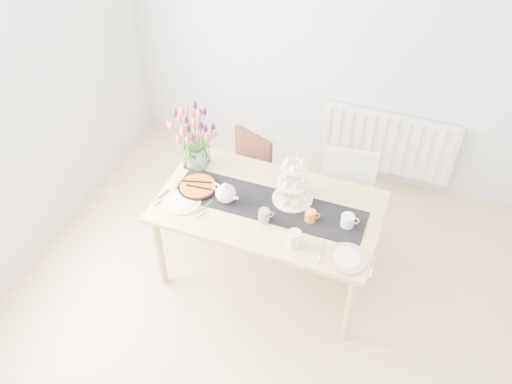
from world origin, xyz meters
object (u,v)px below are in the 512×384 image
(radiator, at_px, (388,144))
(mug_orange, at_px, (310,216))
(tulip_vase, at_px, (194,131))
(cake_stand, at_px, (293,187))
(teapot, at_px, (226,193))
(plate_left, at_px, (182,202))
(mug_white, at_px, (294,239))
(cream_jug, at_px, (348,221))
(tart_tin, at_px, (198,187))
(mug_grey, at_px, (264,216))
(chair_brown, at_px, (246,171))
(plate_right, at_px, (347,258))
(chair_white, at_px, (345,195))
(dining_table, at_px, (268,212))

(radiator, bearing_deg, mug_orange, -102.26)
(tulip_vase, xyz_separation_m, cake_stand, (0.81, -0.12, -0.20))
(teapot, distance_m, plate_left, 0.32)
(mug_white, distance_m, mug_orange, 0.25)
(cream_jug, distance_m, tart_tin, 1.12)
(teapot, distance_m, mug_grey, 0.34)
(plate_left, bearing_deg, radiator, 52.70)
(chair_brown, distance_m, mug_orange, 1.06)
(mug_grey, xyz_separation_m, plate_right, (0.62, -0.14, -0.04))
(chair_white, xyz_separation_m, cream_jug, (0.12, -0.56, 0.29))
(radiator, bearing_deg, mug_white, -101.76)
(mug_grey, height_order, plate_right, mug_grey)
(dining_table, relative_size, plate_right, 5.95)
(dining_table, height_order, cake_stand, cake_stand)
(chair_brown, relative_size, cream_jug, 8.33)
(mug_grey, bearing_deg, tart_tin, 134.43)
(mug_grey, height_order, mug_orange, mug_grey)
(mug_white, height_order, mug_orange, mug_white)
(dining_table, distance_m, cake_stand, 0.27)
(cream_jug, bearing_deg, plate_left, 173.61)
(cake_stand, xyz_separation_m, teapot, (-0.44, -0.18, -0.05))
(tulip_vase, distance_m, mug_orange, 1.07)
(plate_left, bearing_deg, cream_jug, 9.36)
(tart_tin, bearing_deg, dining_table, 2.35)
(tulip_vase, distance_m, mug_white, 1.12)
(chair_white, distance_m, cake_stand, 0.66)
(radiator, distance_m, dining_table, 1.58)
(tulip_vase, distance_m, teapot, 0.53)
(tulip_vase, relative_size, mug_orange, 6.50)
(dining_table, height_order, plate_left, plate_left)
(plate_right, bearing_deg, tulip_vase, 158.36)
(teapot, height_order, cream_jug, teapot)
(chair_brown, distance_m, chair_white, 0.88)
(dining_table, distance_m, teapot, 0.34)
(dining_table, height_order, tulip_vase, tulip_vase)
(cake_stand, bearing_deg, radiator, 69.23)
(tulip_vase, bearing_deg, mug_white, -28.62)
(chair_white, relative_size, mug_orange, 9.59)
(cake_stand, bearing_deg, chair_brown, 138.22)
(chair_brown, relative_size, plate_left, 2.86)
(tart_tin, bearing_deg, teapot, -10.87)
(dining_table, bearing_deg, mug_white, -45.95)
(tart_tin, bearing_deg, radiator, 50.54)
(cream_jug, relative_size, tart_tin, 0.32)
(cream_jug, xyz_separation_m, plate_right, (0.07, -0.29, -0.04))
(chair_brown, distance_m, cream_jug, 1.22)
(dining_table, height_order, mug_grey, mug_grey)
(chair_brown, bearing_deg, chair_white, 17.19)
(chair_brown, distance_m, mug_white, 1.21)
(chair_brown, xyz_separation_m, teapot, (0.12, -0.69, 0.37))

